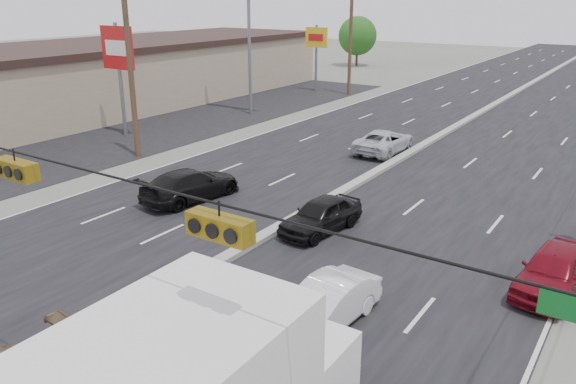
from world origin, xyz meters
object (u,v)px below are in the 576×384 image
at_px(utility_pole_left_c, 351,37).
at_px(queue_car_a, 321,215).
at_px(red_sedan, 171,305).
at_px(utility_pole_left_b, 130,64).
at_px(oncoming_far, 384,142).
at_px(oncoming_near, 191,185).
at_px(queue_car_b, 326,305).
at_px(queue_car_e, 554,271).
at_px(pole_sign_far, 316,43).
at_px(tree_left_far, 358,36).
at_px(pole_sign_mid, 118,54).

relative_size(utility_pole_left_c, queue_car_a, 2.62).
bearing_deg(red_sedan, utility_pole_left_b, 145.72).
bearing_deg(utility_pole_left_b, oncoming_far, 37.14).
xyz_separation_m(utility_pole_left_b, queue_car_a, (13.90, -3.41, -4.46)).
relative_size(red_sedan, oncoming_near, 0.87).
relative_size(utility_pole_left_c, queue_car_b, 2.61).
height_order(utility_pole_left_b, queue_car_a, utility_pole_left_b).
relative_size(queue_car_a, queue_car_b, 1.00).
height_order(utility_pole_left_c, queue_car_e, utility_pole_left_c).
height_order(queue_car_e, oncoming_far, queue_car_e).
relative_size(pole_sign_far, red_sedan, 1.46).
relative_size(pole_sign_far, oncoming_near, 1.27).
bearing_deg(queue_car_e, utility_pole_left_c, 133.60).
xyz_separation_m(queue_car_a, queue_car_b, (3.42, -5.51, -0.02)).
relative_size(tree_left_far, queue_car_e, 1.51).
height_order(utility_pole_left_b, pole_sign_far, utility_pole_left_b).
bearing_deg(oncoming_near, tree_left_far, -63.27).
relative_size(tree_left_far, queue_car_a, 1.60).
bearing_deg(queue_car_b, tree_left_far, 121.00).
distance_m(tree_left_far, red_sedan, 61.05).
bearing_deg(queue_car_a, queue_car_e, 7.15).
height_order(utility_pole_left_c, tree_left_far, utility_pole_left_c).
bearing_deg(pole_sign_far, oncoming_near, -69.20).
relative_size(pole_sign_mid, oncoming_far, 1.49).
bearing_deg(queue_car_b, queue_car_a, 126.40).
bearing_deg(oncoming_far, pole_sign_far, -48.49).
bearing_deg(oncoming_near, red_sedan, 137.82).
relative_size(pole_sign_mid, red_sedan, 1.70).
height_order(red_sedan, queue_car_a, red_sedan).
bearing_deg(utility_pole_left_c, queue_car_a, -63.93).
distance_m(pole_sign_far, queue_car_a, 33.53).
relative_size(tree_left_far, queue_car_b, 1.60).
height_order(queue_car_e, oncoming_near, queue_car_e).
bearing_deg(pole_sign_far, utility_pole_left_b, -82.03).
relative_size(red_sedan, queue_car_b, 1.07).
height_order(red_sedan, oncoming_far, red_sedan).
xyz_separation_m(pole_sign_far, tree_left_far, (-6.00, 20.00, -0.69)).
relative_size(utility_pole_left_c, red_sedan, 2.43).
bearing_deg(queue_car_e, pole_sign_mid, 172.12).
bearing_deg(utility_pole_left_b, utility_pole_left_c, 90.00).
relative_size(utility_pole_left_b, pole_sign_mid, 1.43).
xyz_separation_m(tree_left_far, queue_car_e, (31.60, -48.46, -3.02)).
distance_m(tree_left_far, queue_car_b, 60.31).
distance_m(queue_car_a, queue_car_b, 6.49).
bearing_deg(oncoming_near, utility_pole_left_c, -67.97).
height_order(utility_pole_left_c, pole_sign_mid, utility_pole_left_c).
xyz_separation_m(queue_car_e, oncoming_near, (-14.75, -0.10, -0.01)).
xyz_separation_m(queue_car_b, oncoming_near, (-9.97, 5.36, 0.06)).
xyz_separation_m(red_sedan, oncoming_near, (-6.55, 7.74, 0.01)).
xyz_separation_m(tree_left_far, queue_car_b, (26.82, -53.93, -3.08)).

